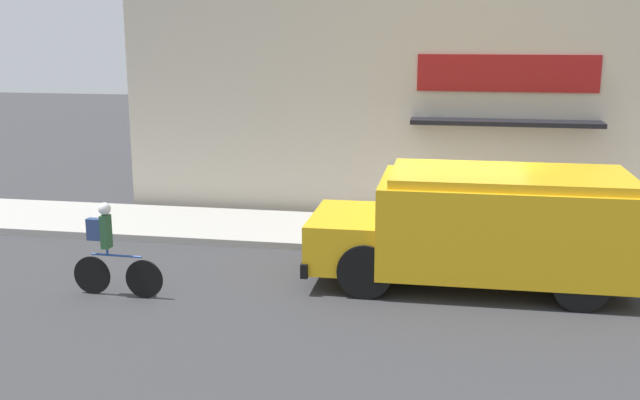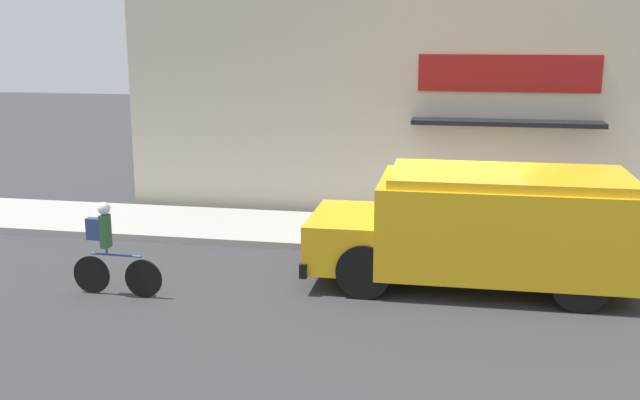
{
  "view_description": "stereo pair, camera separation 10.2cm",
  "coord_description": "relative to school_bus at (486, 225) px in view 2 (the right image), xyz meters",
  "views": [
    {
      "loc": [
        -0.04,
        -14.12,
        4.3
      ],
      "look_at": [
        -2.62,
        -0.2,
        1.1
      ],
      "focal_mm": 42.0,
      "sensor_mm": 36.0,
      "label": 1
    },
    {
      "loc": [
        0.06,
        -14.1,
        4.3
      ],
      "look_at": [
        -2.62,
        -0.2,
        1.1
      ],
      "focal_mm": 42.0,
      "sensor_mm": 36.0,
      "label": 2
    }
  ],
  "objects": [
    {
      "name": "sidewalk",
      "position": [
        -0.51,
        2.78,
        -1.0
      ],
      "size": [
        28.0,
        2.67,
        0.14
      ],
      "color": "#ADAAA3",
      "rests_on": "ground_plane"
    },
    {
      "name": "storefront",
      "position": [
        -0.48,
        4.48,
        1.7
      ],
      "size": [
        15.88,
        0.84,
        5.54
      ],
      "color": "beige",
      "rests_on": "ground_plane"
    },
    {
      "name": "school_bus",
      "position": [
        0.0,
        0.0,
        0.0
      ],
      "size": [
        5.54,
        2.8,
        2.0
      ],
      "rotation": [
        0.0,
        0.0,
        0.01
      ],
      "color": "yellow",
      "rests_on": "ground_plane"
    },
    {
      "name": "cyclist",
      "position": [
        -6.11,
        -1.69,
        -0.3
      ],
      "size": [
        1.58,
        0.21,
        1.58
      ],
      "rotation": [
        0.0,
        0.0,
        -0.03
      ],
      "color": "black",
      "rests_on": "ground_plane"
    },
    {
      "name": "ground_plane",
      "position": [
        -0.51,
        1.44,
        -1.07
      ],
      "size": [
        70.0,
        70.0,
        0.0
      ],
      "primitive_type": "plane",
      "color": "#38383A"
    }
  ]
}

